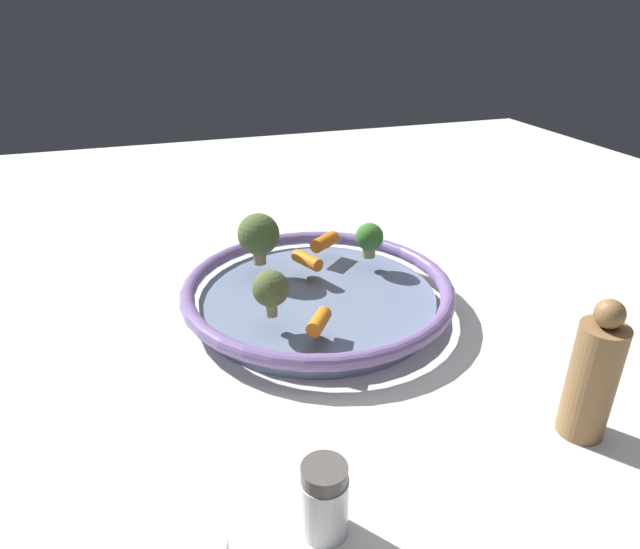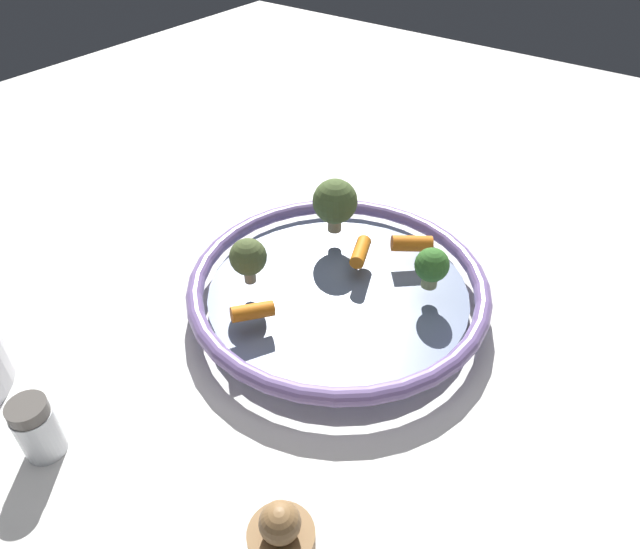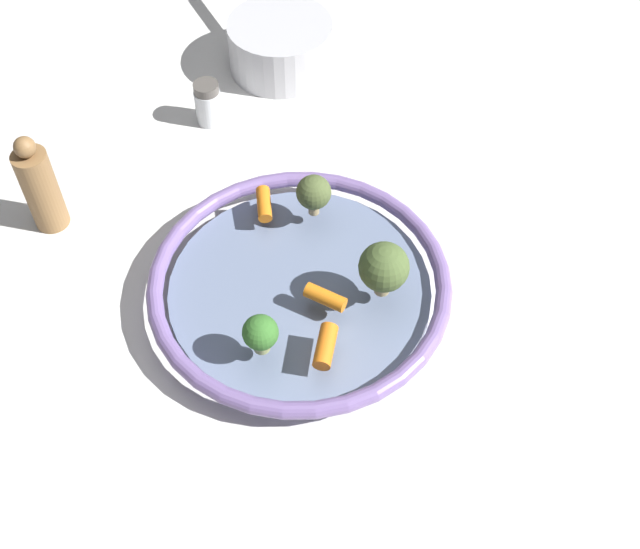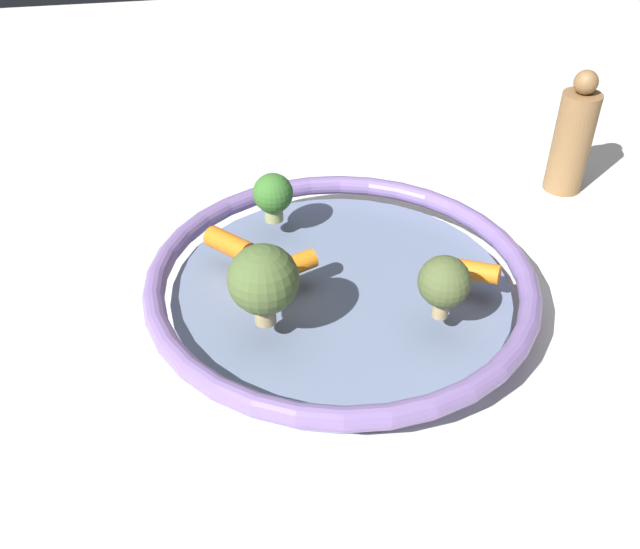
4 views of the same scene
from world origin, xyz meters
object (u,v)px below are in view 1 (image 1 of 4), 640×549
at_px(baby_carrot_right, 319,322).
at_px(broccoli_floret_edge, 259,235).
at_px(baby_carrot_near_rim, 325,242).
at_px(pepper_mill, 593,377).
at_px(salt_shaker, 324,500).
at_px(broccoli_floret_mid, 369,238).
at_px(serving_bowl, 318,294).
at_px(baby_carrot_left, 305,261).
at_px(broccoli_floret_small, 271,289).

height_order(baby_carrot_right, broccoli_floret_edge, broccoli_floret_edge).
height_order(baby_carrot_near_rim, pepper_mill, pepper_mill).
bearing_deg(salt_shaker, baby_carrot_near_rim, 71.17).
height_order(salt_shaker, pepper_mill, pepper_mill).
relative_size(baby_carrot_right, pepper_mill, 0.32).
relative_size(broccoli_floret_mid, salt_shaker, 0.76).
distance_m(serving_bowl, broccoli_floret_mid, 0.11).
height_order(serving_bowl, baby_carrot_left, baby_carrot_left).
height_order(baby_carrot_near_rim, salt_shaker, salt_shaker).
bearing_deg(broccoli_floret_mid, serving_bowl, -152.03).
relative_size(baby_carrot_near_rim, broccoli_floret_edge, 0.69).
relative_size(serving_bowl, baby_carrot_near_rim, 7.17).
xyz_separation_m(serving_bowl, baby_carrot_left, (-0.00, 0.05, 0.03)).
height_order(baby_carrot_right, pepper_mill, pepper_mill).
bearing_deg(broccoli_floret_small, baby_carrot_right, -45.56).
bearing_deg(baby_carrot_right, broccoli_floret_small, 134.44).
xyz_separation_m(broccoli_floret_small, pepper_mill, (0.24, -0.23, -0.01)).
xyz_separation_m(baby_carrot_left, broccoli_floret_small, (-0.07, -0.11, 0.03)).
distance_m(baby_carrot_left, broccoli_floret_edge, 0.07).
xyz_separation_m(broccoli_floret_edge, salt_shaker, (-0.04, -0.40, -0.05)).
height_order(broccoli_floret_edge, pepper_mill, pepper_mill).
height_order(baby_carrot_near_rim, broccoli_floret_small, broccoli_floret_small).
bearing_deg(baby_carrot_right, baby_carrot_near_rim, 69.57).
relative_size(broccoli_floret_small, broccoli_floret_edge, 0.79).
relative_size(broccoli_floret_small, salt_shaker, 0.86).
distance_m(broccoli_floret_mid, pepper_mill, 0.36).
distance_m(serving_bowl, baby_carrot_near_rim, 0.11).
relative_size(broccoli_floret_mid, broccoli_floret_small, 0.88).
bearing_deg(pepper_mill, baby_carrot_near_rim, 107.16).
height_order(baby_carrot_right, salt_shaker, salt_shaker).
bearing_deg(broccoli_floret_mid, baby_carrot_near_rim, 136.38).
bearing_deg(salt_shaker, broccoli_floret_edge, 83.92).
relative_size(baby_carrot_right, broccoli_floret_small, 0.81).
xyz_separation_m(baby_carrot_near_rim, pepper_mill, (0.12, -0.40, 0.01)).
xyz_separation_m(baby_carrot_left, pepper_mill, (0.17, -0.35, 0.01)).
height_order(baby_carrot_near_rim, baby_carrot_left, baby_carrot_near_rim).
distance_m(serving_bowl, broccoli_floret_small, 0.12).
xyz_separation_m(broccoli_floret_mid, pepper_mill, (0.07, -0.35, -0.01)).
xyz_separation_m(serving_bowl, broccoli_floret_mid, (0.09, 0.05, 0.05)).
xyz_separation_m(baby_carrot_left, salt_shaker, (-0.10, -0.37, -0.02)).
bearing_deg(baby_carrot_right, broccoli_floret_edge, 97.53).
distance_m(broccoli_floret_mid, broccoli_floret_edge, 0.15).
height_order(broccoli_floret_mid, salt_shaker, broccoli_floret_mid).
xyz_separation_m(baby_carrot_near_rim, salt_shaker, (-0.14, -0.42, -0.02)).
xyz_separation_m(serving_bowl, broccoli_floret_edge, (-0.06, 0.08, 0.06)).
distance_m(baby_carrot_near_rim, broccoli_floret_edge, 0.11).
bearing_deg(serving_bowl, baby_carrot_right, -107.42).
distance_m(baby_carrot_right, broccoli_floret_edge, 0.19).
xyz_separation_m(baby_carrot_near_rim, baby_carrot_left, (-0.05, -0.05, -0.00)).
xyz_separation_m(broccoli_floret_edge, pepper_mill, (0.22, -0.37, -0.02)).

